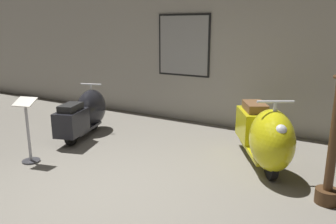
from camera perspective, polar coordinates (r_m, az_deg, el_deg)
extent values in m
plane|color=slate|center=(4.56, -10.07, -13.47)|extent=(60.00, 60.00, 0.00)
cube|color=#ADA89E|center=(7.31, 8.84, 10.81)|extent=(18.00, 0.20, 3.35)
cube|color=black|center=(7.54, 2.67, 11.17)|extent=(1.25, 0.03, 1.34)
cube|color=#9E9E9E|center=(7.52, 2.61, 11.17)|extent=(1.17, 0.01, 1.26)
cylinder|color=black|center=(7.18, -12.49, -1.42)|extent=(0.20, 0.40, 0.40)
cylinder|color=silver|center=(7.18, -12.49, -1.42)|extent=(0.14, 0.20, 0.18)
cylinder|color=black|center=(6.37, -16.02, -3.66)|extent=(0.20, 0.40, 0.40)
cylinder|color=silver|center=(6.37, -16.02, -3.66)|extent=(0.14, 0.20, 0.18)
cube|color=black|center=(6.78, -14.14, -2.64)|extent=(0.62, 1.01, 0.05)
ellipsoid|color=black|center=(7.06, -12.78, 0.68)|extent=(0.74, 0.95, 0.75)
cube|color=black|center=(6.34, -15.98, -1.68)|extent=(0.58, 0.76, 0.44)
cube|color=black|center=(6.28, -16.16, 0.76)|extent=(0.41, 0.54, 0.12)
sphere|color=silver|center=(7.26, -11.94, 2.78)|extent=(0.15, 0.15, 0.15)
cylinder|color=silver|center=(7.02, -12.83, 3.48)|extent=(0.04, 0.04, 0.28)
cylinder|color=silver|center=(6.99, -12.89, 4.60)|extent=(0.43, 0.16, 0.03)
cylinder|color=black|center=(5.02, 17.01, -8.29)|extent=(0.31, 0.44, 0.46)
cylinder|color=silver|center=(5.02, 17.01, -8.29)|extent=(0.20, 0.23, 0.21)
cylinder|color=black|center=(6.00, 14.03, -4.34)|extent=(0.31, 0.44, 0.46)
cylinder|color=silver|center=(6.00, 14.03, -4.34)|extent=(0.20, 0.23, 0.21)
cube|color=gold|center=(5.52, 15.37, -6.37)|extent=(0.90, 1.15, 0.06)
ellipsoid|color=gold|center=(4.96, 17.10, -4.56)|extent=(1.00, 1.13, 0.87)
cube|color=gold|center=(5.88, 14.29, -2.16)|extent=(0.79, 0.90, 0.50)
cube|color=brown|center=(5.80, 14.48, 0.87)|extent=(0.55, 0.64, 0.14)
sphere|color=silver|center=(4.60, 18.47, -3.03)|extent=(0.17, 0.17, 0.17)
cylinder|color=silver|center=(4.82, 17.56, -0.20)|extent=(0.05, 0.05, 0.32)
cylinder|color=silver|center=(4.78, 17.70, 1.66)|extent=(0.45, 0.28, 0.04)
cylinder|color=#472D19|center=(4.67, 25.23, -12.73)|extent=(0.28, 0.28, 0.18)
cylinder|color=#333338|center=(5.88, -22.10, -7.66)|extent=(0.28, 0.28, 0.02)
cylinder|color=#A5A5AD|center=(5.72, -22.55, -3.18)|extent=(0.04, 0.04, 0.94)
cube|color=silver|center=(5.60, -23.03, 1.60)|extent=(0.37, 0.30, 0.12)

